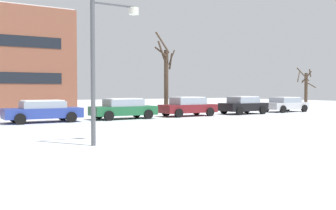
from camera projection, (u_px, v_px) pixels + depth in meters
The scene contains 9 objects.
ground_plane at pixel (3, 146), 13.46m from camera, with size 120.00×120.00×0.00m, color white.
street_lamp at pixel (102, 55), 13.64m from camera, with size 1.86×0.36×5.18m.
parked_car_blue at pixel (43, 111), 23.28m from camera, with size 4.53×2.07×1.35m.
parked_car_green at pixel (123, 108), 26.02m from camera, with size 4.41×2.01×1.40m.
parked_car_maroon at pixel (188, 106), 28.84m from camera, with size 4.30×1.97×1.45m.
parked_car_black at pixel (243, 105), 31.45m from camera, with size 3.84×2.12×1.45m.
parked_car_silver at pixel (285, 104), 34.51m from camera, with size 4.20×2.16×1.33m.
tree_far_left at pixel (306, 88), 40.82m from camera, with size 1.86×2.13×4.34m.
tree_far_mid at pixel (166, 77), 30.95m from camera, with size 1.48×1.39×6.60m.
Camera 1 is at (-2.09, -14.43, 1.96)m, focal length 41.22 mm.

